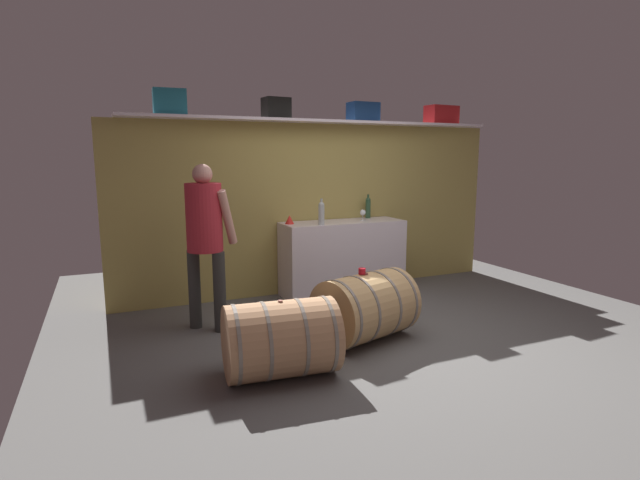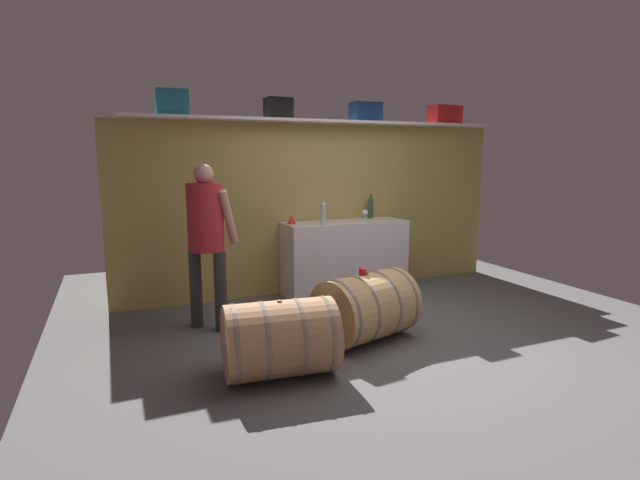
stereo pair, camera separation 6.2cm
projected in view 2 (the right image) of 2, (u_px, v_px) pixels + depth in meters
ground_plane at (376, 326)px, 5.05m from camera, size 6.30×7.28×0.02m
back_wall_panel at (319, 208)px, 6.26m from camera, size 5.10×0.10×2.12m
high_shelf_board at (324, 122)px, 5.94m from camera, size 4.69×0.40×0.03m
toolcase_teal at (172, 103)px, 5.24m from camera, size 0.35×0.29×0.27m
toolcase_black at (278, 108)px, 5.70m from camera, size 0.31×0.25×0.24m
toolcase_navy at (366, 112)px, 6.14m from camera, size 0.38×0.24×0.23m
toolcase_red at (445, 115)px, 6.61m from camera, size 0.45×0.26×0.24m
work_cabinet at (345, 258)px, 6.15m from camera, size 1.55×0.52×0.92m
wine_bottle_clear at (323, 213)px, 5.76m from camera, size 0.07×0.07×0.31m
wine_bottle_green at (371, 207)px, 6.38m from camera, size 0.07×0.07×0.31m
wine_glass at (365, 213)px, 6.16m from camera, size 0.07×0.07×0.14m
red_funnel at (292, 220)px, 5.85m from camera, size 0.11×0.11×0.10m
wine_barrel_near at (366, 307)px, 4.59m from camera, size 1.03×0.86×0.64m
wine_barrel_far at (280, 339)px, 3.83m from camera, size 0.91×0.68×0.62m
tasting_cup at (362, 271)px, 4.52m from camera, size 0.07×0.07×0.06m
winemaker_pouring at (206, 230)px, 4.78m from camera, size 0.51×0.50×1.64m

